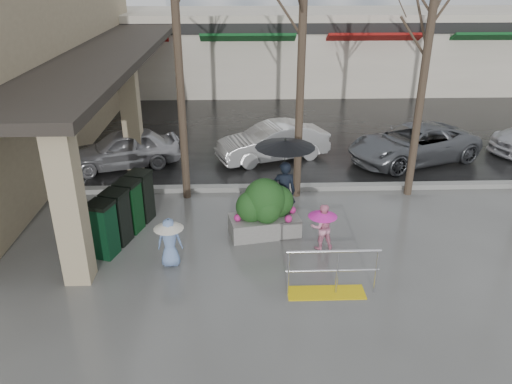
{
  "coord_description": "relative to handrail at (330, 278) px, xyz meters",
  "views": [
    {
      "loc": [
        -0.43,
        -9.64,
        6.19
      ],
      "look_at": [
        -0.07,
        1.03,
        1.3
      ],
      "focal_mm": 35.0,
      "sensor_mm": 36.0,
      "label": 1
    }
  ],
  "objects": [
    {
      "name": "storefront_row",
      "position": [
        0.64,
        19.17,
        1.64
      ],
      "size": [
        34.0,
        6.74,
        4.0
      ],
      "color": "beige",
      "rests_on": "ground"
    },
    {
      "name": "car_c",
      "position": [
        4.09,
        7.47,
        0.25
      ],
      "size": [
        4.98,
        3.54,
        1.26
      ],
      "primitive_type": "imported",
      "rotation": [
        0.0,
        0.0,
        -1.21
      ],
      "color": "slate",
      "rests_on": "ground"
    },
    {
      "name": "woman",
      "position": [
        -0.68,
        3.19,
        1.12
      ],
      "size": [
        1.5,
        1.5,
        2.29
      ],
      "rotation": [
        0.0,
        0.0,
        3.2
      ],
      "color": "black",
      "rests_on": "ground"
    },
    {
      "name": "pillar_front",
      "position": [
        -5.26,
        0.7,
        1.37
      ],
      "size": [
        0.55,
        0.55,
        3.5
      ],
      "primitive_type": "cube",
      "color": "tan",
      "rests_on": "ground"
    },
    {
      "name": "ground",
      "position": [
        -1.36,
        1.2,
        -0.38
      ],
      "size": [
        120.0,
        120.0,
        0.0
      ],
      "primitive_type": "plane",
      "color": "#51514F",
      "rests_on": "ground"
    },
    {
      "name": "curb",
      "position": [
        -1.36,
        5.2,
        -0.3
      ],
      "size": [
        120.0,
        0.3,
        0.15
      ],
      "primitive_type": "cube",
      "color": "gray",
      "rests_on": "ground"
    },
    {
      "name": "tree_midwest",
      "position": [
        -0.16,
        4.8,
        4.86
      ],
      "size": [
        3.2,
        3.2,
        7.0
      ],
      "color": "#382B21",
      "rests_on": "ground"
    },
    {
      "name": "tree_west",
      "position": [
        -3.36,
        4.8,
        4.71
      ],
      "size": [
        3.2,
        3.2,
        6.8
      ],
      "color": "#382B21",
      "rests_on": "ground"
    },
    {
      "name": "car_b",
      "position": [
        -0.67,
        7.81,
        0.25
      ],
      "size": [
        4.05,
        2.57,
        1.26
      ],
      "primitive_type": "imported",
      "rotation": [
        0.0,
        0.0,
        -1.22
      ],
      "color": "silver",
      "rests_on": "ground"
    },
    {
      "name": "handrail",
      "position": [
        0.0,
        0.0,
        0.0
      ],
      "size": [
        1.9,
        0.5,
        1.03
      ],
      "color": "yellow",
      "rests_on": "ground"
    },
    {
      "name": "car_a",
      "position": [
        -5.67,
        7.29,
        0.25
      ],
      "size": [
        3.98,
        2.56,
        1.26
      ],
      "primitive_type": "imported",
      "rotation": [
        0.0,
        0.0,
        -1.26
      ],
      "color": "#ADADB2",
      "rests_on": "ground"
    },
    {
      "name": "tree_mideast",
      "position": [
        3.14,
        4.8,
        4.48
      ],
      "size": [
        3.2,
        3.2,
        6.5
      ],
      "color": "#382B21",
      "rests_on": "ground"
    },
    {
      "name": "planter",
      "position": [
        -1.21,
        2.54,
        0.34
      ],
      "size": [
        1.84,
        1.15,
        1.49
      ],
      "rotation": [
        0.0,
        0.0,
        0.19
      ],
      "color": "slate",
      "rests_on": "ground"
    },
    {
      "name": "pillar_back",
      "position": [
        -5.26,
        7.2,
        1.37
      ],
      "size": [
        0.55,
        0.55,
        3.5
      ],
      "primitive_type": "cube",
      "color": "tan",
      "rests_on": "ground"
    },
    {
      "name": "street_asphalt",
      "position": [
        -1.36,
        23.2,
        -0.37
      ],
      "size": [
        120.0,
        36.0,
        0.01
      ],
      "primitive_type": "cube",
      "color": "black",
      "rests_on": "ground"
    },
    {
      "name": "news_boxes",
      "position": [
        -4.68,
        2.56,
        0.3
      ],
      "size": [
        1.23,
        2.46,
        1.35
      ],
      "rotation": [
        0.0,
        0.0,
        -0.3
      ],
      "color": "#0D391F",
      "rests_on": "ground"
    },
    {
      "name": "child_blue",
      "position": [
        -3.38,
        1.19,
        0.31
      ],
      "size": [
        0.66,
        0.66,
        1.15
      ],
      "rotation": [
        0.0,
        0.0,
        3.17
      ],
      "color": "#6E8CC3",
      "rests_on": "ground"
    },
    {
      "name": "canopy_slab",
      "position": [
        -6.16,
        9.2,
        3.25
      ],
      "size": [
        2.8,
        18.0,
        0.25
      ],
      "primitive_type": "cube",
      "color": "#2D2823",
      "rests_on": "pillar_front"
    },
    {
      "name": "child_pink",
      "position": [
        0.11,
        1.8,
        0.28
      ],
      "size": [
        0.69,
        0.69,
        1.14
      ],
      "rotation": [
        0.0,
        0.0,
        3.27
      ],
      "color": "#FF9BBF",
      "rests_on": "ground"
    }
  ]
}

